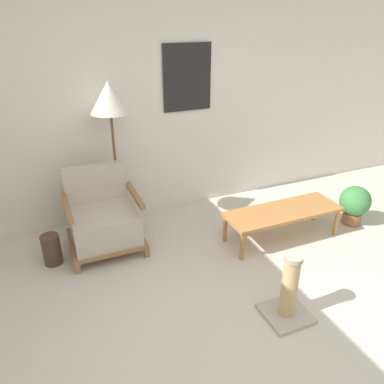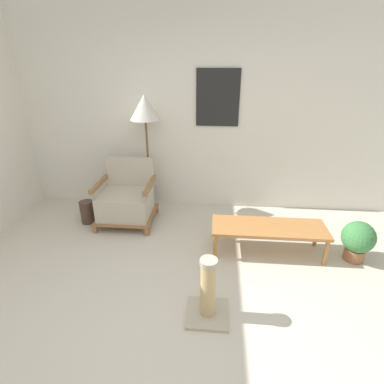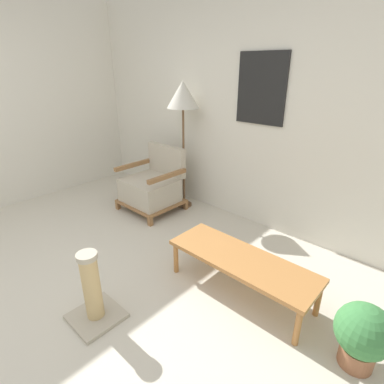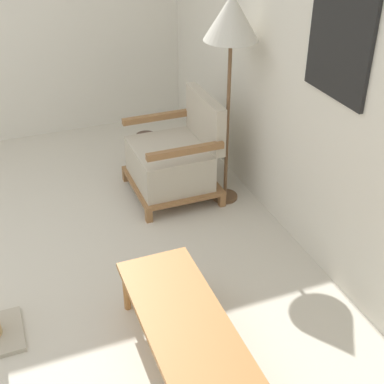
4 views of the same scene
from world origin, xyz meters
name	(u,v)px [view 2 (image 2 of 4)]	position (x,y,z in m)	size (l,w,h in m)	color
ground_plane	(162,340)	(0.00, 0.00, 0.00)	(14.00, 14.00, 0.00)	beige
wall_back	(191,113)	(0.00, 2.44, 1.35)	(8.00, 0.09, 2.70)	silver
armchair	(127,200)	(-0.79, 1.82, 0.31)	(0.72, 0.66, 0.82)	olive
floor_lamp	(145,111)	(-0.55, 2.17, 1.41)	(0.39, 0.39, 1.61)	brown
coffee_table	(269,229)	(0.98, 1.26, 0.30)	(1.24, 0.44, 0.34)	#B2753D
vase	(87,212)	(-1.32, 1.74, 0.15)	(0.17, 0.17, 0.31)	#473328
potted_plant	(358,239)	(1.91, 1.20, 0.26)	(0.34, 0.34, 0.46)	#935B3D
scratching_post	(208,295)	(0.34, 0.28, 0.22)	(0.36, 0.36, 0.58)	#B2A893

